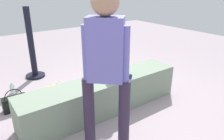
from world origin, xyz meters
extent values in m
plane|color=#9D8C94|center=(0.00, 0.00, 0.00)|extent=(12.00, 12.00, 0.00)
cube|color=gray|center=(0.00, 0.00, 0.24)|extent=(2.32, 0.47, 0.47)
cylinder|color=navy|center=(0.16, -0.07, 0.51)|extent=(0.12, 0.26, 0.08)
cylinder|color=navy|center=(0.27, -0.09, 0.51)|extent=(0.12, 0.26, 0.08)
cube|color=#428DD0|center=(0.24, 0.03, 0.65)|extent=(0.23, 0.17, 0.28)
sphere|color=tan|center=(0.24, 0.03, 0.88)|extent=(0.16, 0.16, 0.16)
cylinder|color=tan|center=(0.12, 0.05, 0.65)|extent=(0.05, 0.05, 0.21)
cylinder|color=tan|center=(0.35, 0.01, 0.65)|extent=(0.05, 0.05, 0.21)
cylinder|color=#31243D|center=(-0.24, -0.74, 0.40)|extent=(0.12, 0.12, 0.79)
cylinder|color=#31243D|center=(-0.51, -0.48, 0.40)|extent=(0.12, 0.12, 0.79)
cube|color=#6F6BC3|center=(-0.38, -0.61, 1.10)|extent=(0.38, 0.38, 0.61)
sphere|color=tan|center=(-0.38, -0.61, 1.53)|extent=(0.25, 0.25, 0.25)
cylinder|color=#6F6BC3|center=(-0.25, -0.73, 1.04)|extent=(0.09, 0.09, 0.57)
cylinder|color=#6F6BC3|center=(-0.51, -0.49, 1.04)|extent=(0.09, 0.09, 0.57)
cylinder|color=white|center=(0.01, 0.07, 0.48)|extent=(0.22, 0.22, 0.01)
cylinder|color=olive|center=(0.01, 0.07, 0.51)|extent=(0.10, 0.10, 0.04)
cylinder|color=silver|center=(0.01, 0.07, 0.53)|extent=(0.10, 0.10, 0.01)
cube|color=silver|center=(0.07, 0.06, 0.49)|extent=(0.11, 0.04, 0.00)
cube|color=gold|center=(-0.49, 0.52, 0.16)|extent=(0.21, 0.10, 0.31)
torus|color=white|center=(-0.54, 0.52, 0.31)|extent=(0.08, 0.01, 0.08)
torus|color=white|center=(-0.44, 0.52, 0.31)|extent=(0.08, 0.01, 0.08)
cylinder|color=black|center=(-0.41, 1.77, 0.02)|extent=(0.36, 0.36, 0.04)
cylinder|color=black|center=(-0.41, 1.77, 0.68)|extent=(0.11, 0.11, 1.28)
cylinder|color=silver|center=(1.01, 1.15, 0.08)|extent=(0.07, 0.07, 0.16)
cone|color=silver|center=(1.01, 1.15, 0.18)|extent=(0.07, 0.07, 0.03)
cylinder|color=blue|center=(1.01, 1.15, 0.20)|extent=(0.03, 0.03, 0.02)
cylinder|color=silver|center=(-0.93, 1.29, 0.07)|extent=(0.08, 0.08, 0.14)
cone|color=silver|center=(-0.93, 1.29, 0.16)|extent=(0.07, 0.07, 0.03)
cylinder|color=white|center=(-0.93, 1.29, 0.18)|extent=(0.03, 0.03, 0.01)
cube|color=black|center=(-1.02, 0.75, 0.10)|extent=(0.33, 0.14, 0.20)
torus|color=black|center=(-1.02, 0.75, 0.20)|extent=(0.24, 0.01, 0.24)
camera|label=1|loc=(-1.46, -2.19, 1.66)|focal=34.34mm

